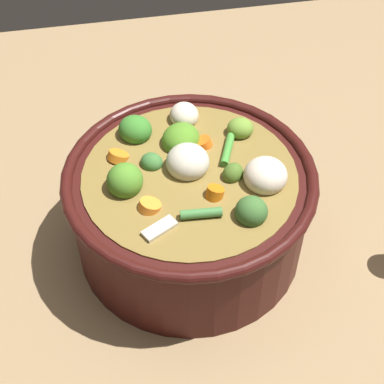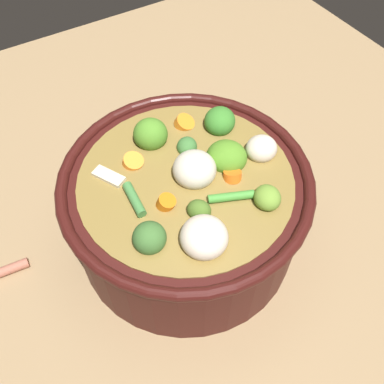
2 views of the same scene
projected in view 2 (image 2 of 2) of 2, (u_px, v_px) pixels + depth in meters
name	position (u px, v px, depth m)	size (l,w,h in m)	color
ground_plane	(187.00, 235.00, 0.58)	(1.10, 1.10, 0.00)	#8C704C
cooking_pot	(187.00, 206.00, 0.52)	(0.29, 0.29, 0.15)	#38110F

